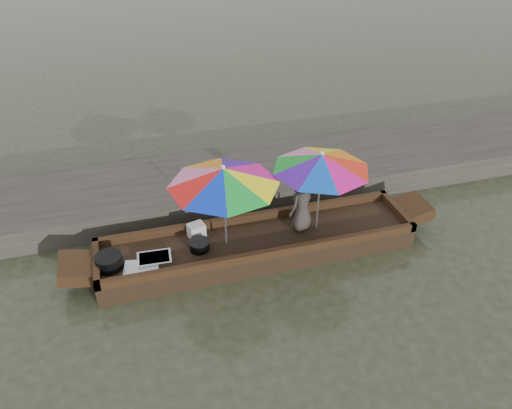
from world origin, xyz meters
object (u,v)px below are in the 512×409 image
object	(u,v)px
boat_hull	(258,246)
charcoal_grill	(199,246)
vendor	(302,203)
umbrella_bow	(225,207)
supply_bag	(196,231)
tray_crayfish	(154,259)
umbrella_stern	(319,192)
cooking_pot	(109,262)
tray_scallop	(141,268)

from	to	relation	value
boat_hull	charcoal_grill	xyz separation A→B (m)	(-1.04, -0.02, 0.25)
vendor	charcoal_grill	bearing A→B (deg)	-26.93
umbrella_bow	boat_hull	bearing A→B (deg)	0.00
boat_hull	supply_bag	world-z (taller)	supply_bag
umbrella_bow	tray_crayfish	bearing A→B (deg)	-174.32
umbrella_stern	umbrella_bow	bearing A→B (deg)	180.00
cooking_pot	umbrella_stern	world-z (taller)	umbrella_stern
cooking_pot	charcoal_grill	size ratio (longest dim) A/B	1.30
tray_crayfish	tray_scallop	bearing A→B (deg)	-145.76
charcoal_grill	vendor	xyz separation A→B (m)	(1.87, 0.11, 0.45)
tray_scallop	vendor	distance (m)	2.94
cooking_pot	charcoal_grill	distance (m)	1.49
cooking_pot	umbrella_bow	xyz separation A→B (m)	(1.96, 0.07, 0.66)
supply_bag	umbrella_bow	bearing A→B (deg)	-37.68
charcoal_grill	umbrella_stern	size ratio (longest dim) A/B	0.20
charcoal_grill	umbrella_bow	size ratio (longest dim) A/B	0.18
umbrella_stern	tray_scallop	bearing A→B (deg)	-174.91
vendor	boat_hull	bearing A→B (deg)	-23.92
boat_hull	vendor	world-z (taller)	vendor
tray_crayfish	cooking_pot	bearing A→B (deg)	175.69
supply_bag	vendor	bearing A→B (deg)	-7.76
cooking_pot	umbrella_bow	world-z (taller)	umbrella_bow
tray_crayfish	tray_scallop	distance (m)	0.28
cooking_pot	vendor	bearing A→B (deg)	2.82
vendor	supply_bag	bearing A→B (deg)	-38.20
supply_bag	umbrella_bow	world-z (taller)	umbrella_bow
charcoal_grill	umbrella_stern	bearing A→B (deg)	0.52
tray_crayfish	tray_scallop	size ratio (longest dim) A/B	1.00
tray_scallop	cooking_pot	bearing A→B (deg)	156.72
supply_bag	tray_crayfish	bearing A→B (deg)	-149.29
boat_hull	charcoal_grill	distance (m)	1.07
cooking_pot	boat_hull	bearing A→B (deg)	1.59
supply_bag	tray_scallop	bearing A→B (deg)	-148.47
boat_hull	umbrella_stern	world-z (taller)	umbrella_stern
charcoal_grill	vendor	distance (m)	1.93
cooking_pot	umbrella_stern	bearing A→B (deg)	1.10
charcoal_grill	supply_bag	bearing A→B (deg)	86.50
charcoal_grill	supply_bag	world-z (taller)	supply_bag
cooking_pot	tray_crayfish	distance (m)	0.72
cooking_pot	supply_bag	bearing A→B (deg)	15.47
tray_crayfish	vendor	bearing A→B (deg)	4.74
umbrella_bow	umbrella_stern	xyz separation A→B (m)	(1.66, 0.00, 0.00)
tray_crayfish	supply_bag	distance (m)	0.93
tray_crayfish	supply_bag	xyz separation A→B (m)	(0.79, 0.47, 0.09)
tray_crayfish	supply_bag	size ratio (longest dim) A/B	1.97
tray_crayfish	charcoal_grill	distance (m)	0.78
tray_scallop	umbrella_stern	xyz separation A→B (m)	(3.13, 0.28, 0.74)
umbrella_bow	supply_bag	bearing A→B (deg)	142.32
cooking_pot	vendor	xyz separation A→B (m)	(3.36, 0.17, 0.42)
vendor	umbrella_bow	xyz separation A→B (m)	(-1.40, -0.10, 0.24)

